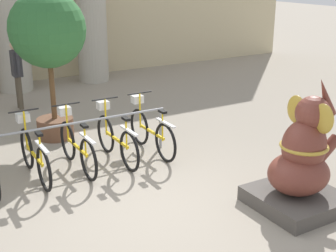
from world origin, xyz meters
The scene contains 9 objects.
ground_plane centered at (0.00, 0.00, 0.00)m, with size 60.00×60.00×0.00m, color gray.
bike_rack centered at (-0.74, 1.95, 0.61)m, with size 4.10×0.05×0.77m.
bicycle_2 centered at (-1.09, 1.81, 0.41)m, with size 0.48×1.66×1.02m.
bicycle_3 centered at (-0.39, 1.82, 0.41)m, with size 0.48×1.66×1.02m.
bicycle_4 centered at (0.31, 1.82, 0.41)m, with size 0.48×1.66×1.02m.
bicycle_5 centered at (1.01, 1.86, 0.41)m, with size 0.48×1.66×1.02m.
elephant_statue centered at (1.82, -0.96, 0.62)m, with size 1.15×1.15×1.83m.
person_pedestrian centered at (-0.34, 5.83, 0.95)m, with size 0.21×0.47×1.59m.
potted_tree centered at (-0.24, 3.47, 1.97)m, with size 1.41×1.41×2.80m.
Camera 1 is at (-2.72, -5.08, 3.18)m, focal length 50.00 mm.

